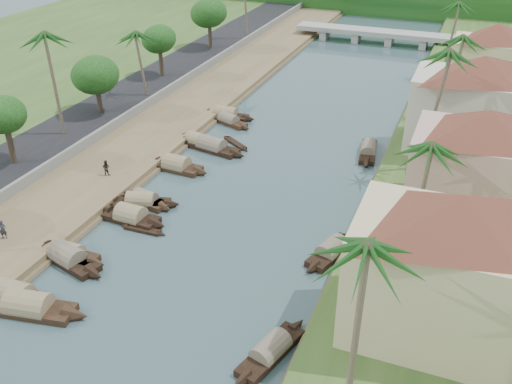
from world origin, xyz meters
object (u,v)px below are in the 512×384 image
(bridge, at_px, (373,34))
(building_near, at_px, (451,267))
(person_near, at_px, (3,230))
(sampan_1, at_px, (14,296))

(bridge, height_order, building_near, building_near)
(bridge, relative_size, person_near, 16.59)
(building_near, height_order, person_near, building_near)
(bridge, bearing_deg, building_near, -75.61)
(sampan_1, bearing_deg, building_near, 11.99)
(building_near, xyz_separation_m, sampan_1, (-29.13, -6.66, -5.97))
(bridge, xyz_separation_m, sampan_1, (-10.14, -80.66, -1.31))
(building_near, bearing_deg, sampan_1, -167.12)
(building_near, xyz_separation_m, person_near, (-34.66, -1.43, -4.74))
(sampan_1, distance_m, person_near, 7.70)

